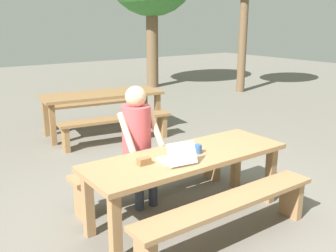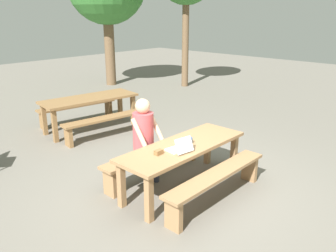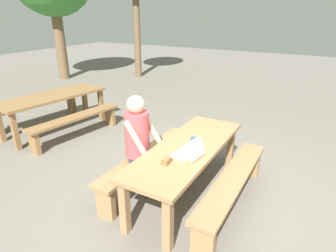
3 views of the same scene
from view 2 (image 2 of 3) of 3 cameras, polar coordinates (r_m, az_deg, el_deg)
name	(u,v)px [view 2 (image 2 of 3)]	position (r m, az deg, el deg)	size (l,w,h in m)	color
ground_plane	(183,187)	(5.44, 2.44, -10.00)	(30.00, 30.00, 0.00)	slate
picnic_table_front	(183,151)	(5.18, 2.53, -4.09)	(2.17, 0.74, 0.70)	#9E754C
bench_near	(217,179)	(4.95, 8.02, -8.68)	(2.01, 0.30, 0.45)	#9E754C
bench_far	(154,156)	(5.66, -2.30, -4.88)	(2.01, 0.30, 0.45)	#9E754C
laptop	(180,148)	(4.88, 1.96, -3.56)	(0.33, 0.34, 0.22)	white
small_pouch	(159,152)	(4.79, -1.56, -4.32)	(0.12, 0.07, 0.07)	olive
coffee_mug	(190,140)	(5.18, 3.59, -2.38)	(0.08, 0.08, 0.09)	#335693
person_seated	(145,134)	(5.33, -3.85, -1.31)	(0.43, 0.42, 1.34)	#333847
picnic_table_mid	(90,102)	(8.00, -12.71, 3.88)	(2.21, 1.06, 0.75)	olive
bench_mid_south	(106,122)	(7.49, -10.14, 0.67)	(1.93, 0.56, 0.45)	olive
bench_mid_north	(77,108)	(8.67, -14.66, 2.80)	(1.93, 0.56, 0.45)	olive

